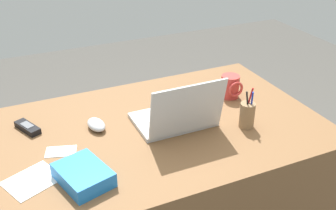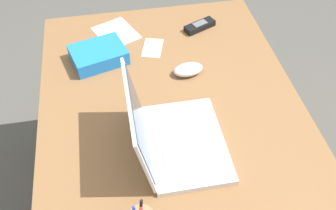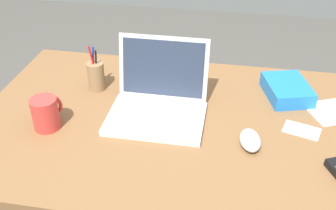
{
  "view_description": "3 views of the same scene",
  "coord_description": "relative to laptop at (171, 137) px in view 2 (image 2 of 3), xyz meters",
  "views": [
    {
      "loc": [
        0.55,
        1.3,
        1.59
      ],
      "look_at": [
        -0.05,
        -0.02,
        0.8
      ],
      "focal_mm": 42.84,
      "sensor_mm": 36.0,
      "label": 1
    },
    {
      "loc": [
        -0.72,
        0.16,
        1.63
      ],
      "look_at": [
        0.01,
        0.03,
        0.82
      ],
      "focal_mm": 40.1,
      "sensor_mm": 36.0,
      "label": 2
    },
    {
      "loc": [
        0.16,
        -1.05,
        1.49
      ],
      "look_at": [
        -0.04,
        0.03,
        0.76
      ],
      "focal_mm": 42.28,
      "sensor_mm": 36.0,
      "label": 3
    }
  ],
  "objects": [
    {
      "name": "cordless_phone",
      "position": [
        0.56,
        -0.22,
        -0.04
      ],
      "size": [
        0.09,
        0.14,
        0.03
      ],
      "color": "black",
      "rests_on": "desk"
    },
    {
      "name": "paper_note_left",
      "position": [
        0.59,
        0.11,
        -0.05
      ],
      "size": [
        0.21,
        0.2,
        0.0
      ],
      "primitive_type": "cube",
      "rotation": [
        0.0,
        0.0,
        0.41
      ],
      "color": "white",
      "rests_on": "desk"
    },
    {
      "name": "desk",
      "position": [
        0.07,
        -0.03,
        -0.41
      ],
      "size": [
        1.35,
        0.86,
        0.72
      ],
      "primitive_type": "cube",
      "color": "brown",
      "rests_on": "ground"
    },
    {
      "name": "paper_note_near_laptop",
      "position": [
        0.47,
        -0.01,
        -0.05
      ],
      "size": [
        0.13,
        0.1,
        0.0
      ],
      "primitive_type": "cube",
      "rotation": [
        0.0,
        0.0,
        -0.3
      ],
      "color": "white",
      "rests_on": "desk"
    },
    {
      "name": "laptop",
      "position": [
        0.0,
        0.0,
        0.0
      ],
      "size": [
        0.32,
        0.27,
        0.24
      ],
      "color": "silver",
      "rests_on": "desk"
    },
    {
      "name": "snack_bag",
      "position": [
        0.44,
        0.19,
        -0.02
      ],
      "size": [
        0.19,
        0.22,
        0.05
      ],
      "primitive_type": "cube",
      "rotation": [
        0.0,
        0.0,
        0.28
      ],
      "color": "blue",
      "rests_on": "desk"
    },
    {
      "name": "computer_mouse",
      "position": [
        0.31,
        -0.12,
        -0.03
      ],
      "size": [
        0.08,
        0.12,
        0.04
      ],
      "primitive_type": "ellipsoid",
      "rotation": [
        0.0,
        0.0,
        0.14
      ],
      "color": "silver",
      "rests_on": "desk"
    }
  ]
}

